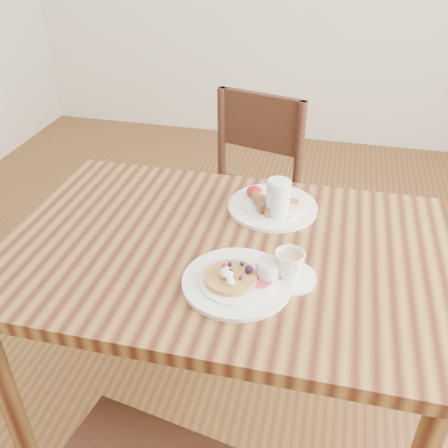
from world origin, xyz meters
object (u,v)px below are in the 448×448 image
pancake_plate (239,279)px  water_glass (278,200)px  dining_table (224,274)px  teacup_saucer (289,268)px  chair_far (245,192)px  breakfast_plate (271,205)px

pancake_plate → water_glass: 0.33m
dining_table → water_glass: 0.26m
dining_table → teacup_saucer: (0.19, -0.10, 0.13)m
dining_table → water_glass: water_glass is taller
pancake_plate → teacup_saucer: bearing=23.0°
chair_far → pancake_plate: chair_far is taller
teacup_saucer → dining_table: bearing=152.2°
chair_far → water_glass: bearing=124.2°
pancake_plate → chair_far: bearing=100.1°
breakfast_plate → chair_far: bearing=109.0°
dining_table → pancake_plate: pancake_plate is taller
teacup_saucer → water_glass: size_ratio=1.15×
breakfast_plate → teacup_saucer: teacup_saucer is taller
pancake_plate → breakfast_plate: size_ratio=1.00×
breakfast_plate → teacup_saucer: (0.09, -0.32, 0.02)m
chair_far → teacup_saucer: chair_far is taller
breakfast_plate → water_glass: (0.02, -0.05, 0.05)m
chair_far → teacup_saucer: 0.93m
chair_far → breakfast_plate: bearing=123.4°
breakfast_plate → water_glass: bearing=-62.3°
teacup_saucer → water_glass: bearing=104.0°
teacup_saucer → pancake_plate: bearing=-157.0°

